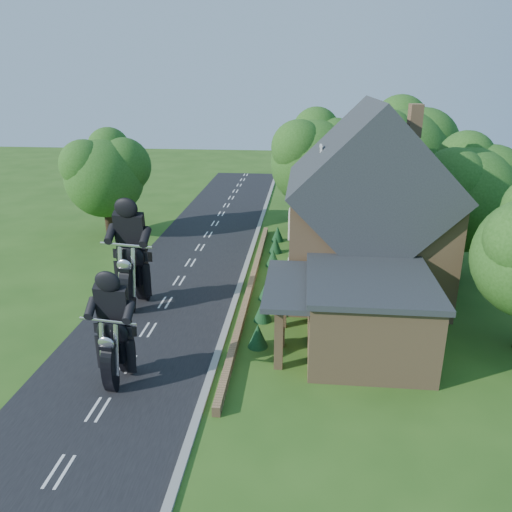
# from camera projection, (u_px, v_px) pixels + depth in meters

# --- Properties ---
(ground) EXTENTS (120.00, 120.00, 0.00)m
(ground) POSITION_uv_depth(u_px,v_px,m) (148.00, 330.00, 23.56)
(ground) COLOR #2A5116
(ground) RESTS_ON ground
(road) EXTENTS (7.00, 80.00, 0.02)m
(road) POSITION_uv_depth(u_px,v_px,m) (148.00, 330.00, 23.55)
(road) COLOR black
(road) RESTS_ON ground
(kerb) EXTENTS (0.30, 80.00, 0.12)m
(kerb) POSITION_uv_depth(u_px,v_px,m) (225.00, 333.00, 23.20)
(kerb) COLOR gray
(kerb) RESTS_ON ground
(garden_wall) EXTENTS (0.30, 22.00, 0.40)m
(garden_wall) POSITION_uv_depth(u_px,v_px,m) (250.00, 287.00, 27.76)
(garden_wall) COLOR #9C774F
(garden_wall) RESTS_ON ground
(house) EXTENTS (9.54, 8.64, 10.24)m
(house) POSITION_uv_depth(u_px,v_px,m) (367.00, 214.00, 26.71)
(house) COLOR #9C774F
(house) RESTS_ON ground
(annex) EXTENTS (7.05, 5.94, 3.44)m
(annex) POSITION_uv_depth(u_px,v_px,m) (365.00, 313.00, 21.29)
(annex) COLOR #9C774F
(annex) RESTS_ON ground
(tree_house_right) EXTENTS (6.51, 6.00, 8.40)m
(tree_house_right) POSITION_uv_depth(u_px,v_px,m) (473.00, 190.00, 28.29)
(tree_house_right) COLOR black
(tree_house_right) RESTS_ON ground
(tree_behind_house) EXTENTS (7.81, 7.20, 10.08)m
(tree_behind_house) POSITION_uv_depth(u_px,v_px,m) (406.00, 152.00, 35.20)
(tree_behind_house) COLOR black
(tree_behind_house) RESTS_ON ground
(tree_behind_left) EXTENTS (6.94, 6.40, 9.16)m
(tree_behind_left) POSITION_uv_depth(u_px,v_px,m) (320.00, 155.00, 36.85)
(tree_behind_left) COLOR black
(tree_behind_left) RESTS_ON ground
(tree_far_road) EXTENTS (6.08, 5.60, 7.84)m
(tree_far_road) POSITION_uv_depth(u_px,v_px,m) (109.00, 171.00, 35.73)
(tree_far_road) COLOR black
(tree_far_road) RESTS_ON ground
(shrub_a) EXTENTS (0.90, 0.90, 1.10)m
(shrub_a) POSITION_uv_depth(u_px,v_px,m) (258.00, 336.00, 21.94)
(shrub_a) COLOR #103318
(shrub_a) RESTS_ON ground
(shrub_b) EXTENTS (0.90, 0.90, 1.10)m
(shrub_b) POSITION_uv_depth(u_px,v_px,m) (263.00, 310.00, 24.28)
(shrub_b) COLOR #103318
(shrub_b) RESTS_ON ground
(shrub_c) EXTENTS (0.90, 0.90, 1.10)m
(shrub_c) POSITION_uv_depth(u_px,v_px,m) (267.00, 290.00, 26.62)
(shrub_c) COLOR #103318
(shrub_c) RESTS_ON ground
(shrub_d) EXTENTS (0.90, 0.90, 1.10)m
(shrub_d) POSITION_uv_depth(u_px,v_px,m) (273.00, 258.00, 31.29)
(shrub_d) COLOR #103318
(shrub_d) RESTS_ON ground
(shrub_e) EXTENTS (0.90, 0.90, 1.10)m
(shrub_e) POSITION_uv_depth(u_px,v_px,m) (275.00, 245.00, 33.63)
(shrub_e) COLOR #103318
(shrub_e) RESTS_ON ground
(shrub_f) EXTENTS (0.90, 0.90, 1.10)m
(shrub_f) POSITION_uv_depth(u_px,v_px,m) (278.00, 234.00, 35.97)
(shrub_f) COLOR #103318
(shrub_f) RESTS_ON ground
(motorcycle_lead) EXTENTS (0.58, 1.56, 1.42)m
(motorcycle_lead) POSITION_uv_depth(u_px,v_px,m) (119.00, 366.00, 19.34)
(motorcycle_lead) COLOR black
(motorcycle_lead) RESTS_ON ground
(motorcycle_follow) EXTENTS (0.76, 1.92, 1.74)m
(motorcycle_follow) POSITION_uv_depth(u_px,v_px,m) (136.00, 291.00, 25.69)
(motorcycle_follow) COLOR black
(motorcycle_follow) RESTS_ON ground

